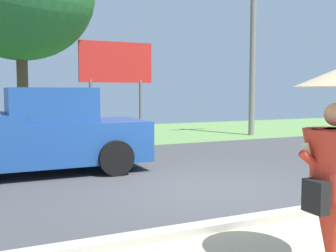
{
  "coord_description": "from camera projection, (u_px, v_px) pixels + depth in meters",
  "views": [
    {
      "loc": [
        -3.82,
        -6.44,
        1.81
      ],
      "look_at": [
        -0.41,
        1.0,
        1.1
      ],
      "focal_mm": 43.32,
      "sensor_mm": 36.0,
      "label": 1
    }
  ],
  "objects": [
    {
      "name": "utility_pole",
      "position": [
        253.0,
        52.0,
        16.45
      ],
      "size": [
        1.8,
        0.24,
        6.43
      ],
      "color": "gray",
      "rests_on": "ground_plane"
    },
    {
      "name": "roadside_billboard",
      "position": [
        116.0,
        70.0,
        14.01
      ],
      "size": [
        2.6,
        0.12,
        3.5
      ],
      "color": "slate",
      "rests_on": "ground_plane"
    },
    {
      "name": "pickup_truck",
      "position": [
        28.0,
        134.0,
        8.85
      ],
      "size": [
        5.2,
        2.28,
        1.88
      ],
      "rotation": [
        0.0,
        0.0,
        -0.1
      ],
      "color": "#1E478C",
      "rests_on": "ground_plane"
    },
    {
      "name": "ground_plane",
      "position": [
        151.0,
        165.0,
        10.25
      ],
      "size": [
        40.0,
        22.0,
        0.2
      ],
      "color": "#424244"
    }
  ]
}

